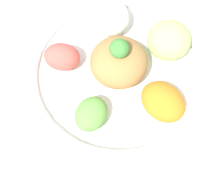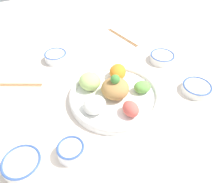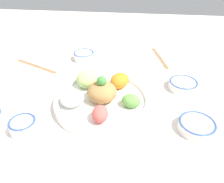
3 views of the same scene
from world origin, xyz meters
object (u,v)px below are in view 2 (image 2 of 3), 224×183
salad_platter (114,93)px  rice_bowl_blue (71,150)px  sauce_bowl_far (197,88)px  serving_spoon_main (103,54)px  sauce_bowl_dark (56,56)px  chopsticks_pair_near (122,37)px  chopsticks_pair_far (12,84)px  rice_bowl_plain (162,57)px  sauce_bowl_red (22,164)px

salad_platter → rice_bowl_blue: bearing=127.4°
sauce_bowl_far → serving_spoon_main: size_ratio=0.90×
sauce_bowl_dark → serving_spoon_main: (-0.04, -0.21, -0.02)m
sauce_bowl_far → chopsticks_pair_near: bearing=9.0°
salad_platter → rice_bowl_blue: salad_platter is taller
rice_bowl_blue → chopsticks_pair_far: 0.42m
rice_bowl_plain → chopsticks_pair_near: rice_bowl_plain is taller
chopsticks_pair_near → serving_spoon_main: (-0.10, 0.15, -0.00)m
salad_platter → chopsticks_pair_near: 0.45m
sauce_bowl_red → sauce_bowl_dark: same height
chopsticks_pair_near → serving_spoon_main: size_ratio=1.80×
rice_bowl_plain → sauce_bowl_far: (-0.23, -0.01, -0.00)m
sauce_bowl_red → rice_bowl_blue: size_ratio=1.35×
rice_bowl_blue → rice_bowl_plain: bearing=-60.5°
sauce_bowl_dark → chopsticks_pair_near: size_ratio=0.44×
sauce_bowl_red → chopsticks_pair_near: (0.54, -0.58, -0.02)m
sauce_bowl_dark → sauce_bowl_red: bearing=155.9°
sauce_bowl_dark → rice_bowl_plain: (-0.20, -0.44, -0.00)m
rice_bowl_plain → serving_spoon_main: bearing=54.7°
sauce_bowl_dark → chopsticks_pair_far: 0.23m
sauce_bowl_dark → rice_bowl_blue: bearing=171.1°
chopsticks_pair_near → chopsticks_pair_far: (-0.15, 0.57, 0.00)m
salad_platter → sauce_bowl_far: size_ratio=3.04×
chopsticks_pair_near → serving_spoon_main: bearing=109.2°
chopsticks_pair_near → salad_platter: bearing=134.9°
rice_bowl_blue → sauce_bowl_red: bearing=83.0°
sauce_bowl_red → chopsticks_pair_near: size_ratio=0.49×
sauce_bowl_far → rice_bowl_blue: bearing=97.2°
salad_platter → sauce_bowl_red: salad_platter is taller
rice_bowl_blue → serving_spoon_main: bearing=-32.8°
chopsticks_pair_near → rice_bowl_blue: bearing=126.8°
rice_bowl_plain → chopsticks_pair_far: (0.11, 0.64, -0.02)m
rice_bowl_blue → serving_spoon_main: size_ratio=0.65×
sauce_bowl_far → chopsticks_pair_near: size_ratio=0.50×
chopsticks_pair_near → chopsticks_pair_far: bearing=90.4°
sauce_bowl_red → chopsticks_pair_far: sauce_bowl_red is taller
rice_bowl_plain → chopsticks_pair_far: 0.65m
rice_bowl_plain → sauce_bowl_far: bearing=-178.1°
rice_bowl_blue → chopsticks_pair_near: 0.71m
salad_platter → rice_bowl_plain: size_ratio=3.11×
rice_bowl_blue → sauce_bowl_dark: rice_bowl_blue is taller
chopsticks_pair_far → sauce_bowl_red: bearing=113.5°
salad_platter → rice_bowl_plain: bearing=-66.8°
rice_bowl_plain → chopsticks_pair_near: bearing=15.0°
sauce_bowl_dark → sauce_bowl_far: 0.62m
sauce_bowl_red → serving_spoon_main: bearing=-44.5°
salad_platter → sauce_bowl_red: (-0.15, 0.35, -0.01)m
salad_platter → sauce_bowl_red: 0.38m
salad_platter → chopsticks_pair_near: salad_platter is taller
rice_bowl_blue → sauce_bowl_far: size_ratio=0.73×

